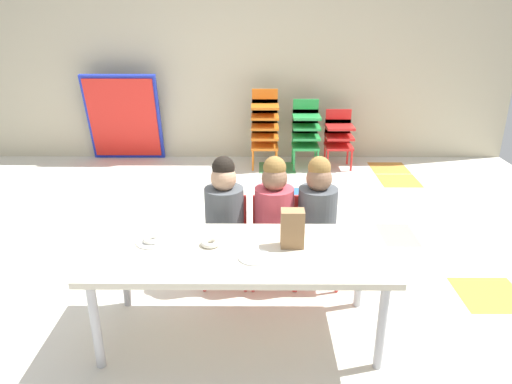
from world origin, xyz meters
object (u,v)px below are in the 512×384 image
Objects in this scene: seated_child_middle_seat at (274,210)px; kid_chair_green_stack at (306,130)px; kid_chair_red_stack at (339,135)px; donut_powdered_loose at (211,243)px; folded_activity_table at (124,118)px; paper_bag_brown at (292,228)px; donut_powdered_on_plate at (152,239)px; craft_table at (240,258)px; seated_child_far_right at (317,210)px; seated_child_near_camera at (224,209)px; kid_chair_orange_stack at (265,125)px; paper_plate_near_edge at (152,242)px; paper_plate_center_table at (255,257)px.

kid_chair_green_stack is at bearing 80.10° from seated_child_middle_seat.
kid_chair_green_stack is 1.18× the size of kid_chair_red_stack.
kid_chair_green_stack is at bearing 75.09° from donut_powdered_loose.
folded_activity_table is 4.94× the size of paper_bag_brown.
kid_chair_green_stack is at bearing 179.93° from kid_chair_red_stack.
donut_powdered_on_plate is (-0.71, -0.49, 0.03)m from seated_child_middle_seat.
kid_chair_red_stack is 3.46m from donut_powdered_on_plate.
craft_table is 1.81× the size of seated_child_far_right.
paper_bag_brown reaches higher than donut_powdered_loose.
seated_child_near_camera is at bearing 102.24° from craft_table.
kid_chair_red_stack is 3.09× the size of paper_bag_brown.
seated_child_far_right is 1.35× the size of kid_chair_red_stack.
kid_chair_orange_stack is at bearing 97.08° from seated_child_far_right.
donut_powdered_loose is (1.39, -3.35, 0.04)m from folded_activity_table.
craft_table is 0.61m from seated_child_middle_seat.
seated_child_middle_seat is 2.60m from kid_chair_orange_stack.
seated_child_far_right is at bearing 0.00° from seated_child_middle_seat.
donut_powdered_on_plate is at bearing 177.46° from paper_bag_brown.
folded_activity_table is at bearing 172.25° from kid_chair_orange_stack.
seated_child_middle_seat is at bearing 53.89° from donut_powdered_loose.
kid_chair_orange_stack reaches higher than paper_bag_brown.
paper_plate_near_edge is at bearing 177.46° from paper_bag_brown.
seated_child_near_camera is 2.62m from kid_chair_orange_stack.
kid_chair_red_stack is (1.18, 2.60, -0.16)m from seated_child_near_camera.
kid_chair_orange_stack reaches higher than donut_powdered_on_plate.
paper_bag_brown is (1.85, -3.36, 0.13)m from folded_activity_table.
seated_child_middle_seat is 2.74m from kid_chair_red_stack.
kid_chair_green_stack reaches higher than kid_chair_red_stack.
folded_activity_table is (-1.73, 0.24, 0.02)m from kid_chair_orange_stack.
paper_plate_near_edge is 0.34m from donut_powdered_loose.
paper_plate_near_edge is at bearing -72.42° from folded_activity_table.
kid_chair_red_stack is at bearing 68.52° from donut_powdered_loose.
seated_child_middle_seat is at bearing 180.00° from seated_child_far_right.
kid_chair_green_stack is at bearing 78.23° from craft_table.
donut_powdered_on_plate reaches higher than craft_table.
seated_child_near_camera reaches higher than kid_chair_red_stack.
paper_bag_brown is at bearing -111.39° from seated_child_far_right.
folded_activity_table reaches higher than kid_chair_green_stack.
donut_powdered_on_plate is at bearing 170.22° from craft_table.
kid_chair_orange_stack is 1.35× the size of kid_chair_red_stack.
paper_plate_near_edge is 0.62m from paper_plate_center_table.
paper_bag_brown reaches higher than paper_plate_center_table.
craft_table is at bearing -108.43° from kid_chair_red_stack.
folded_activity_table is (-2.62, 0.24, 0.14)m from kid_chair_red_stack.
kid_chair_orange_stack is at bearing 86.85° from craft_table.
seated_child_middle_seat is 0.84× the size of folded_activity_table.
kid_chair_green_stack is at bearing -0.03° from kid_chair_orange_stack.
craft_table is at bearing -19.25° from donut_powdered_loose.
craft_table is 3.75m from folded_activity_table.
seated_child_middle_seat is at bearing -108.11° from kid_chair_red_stack.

